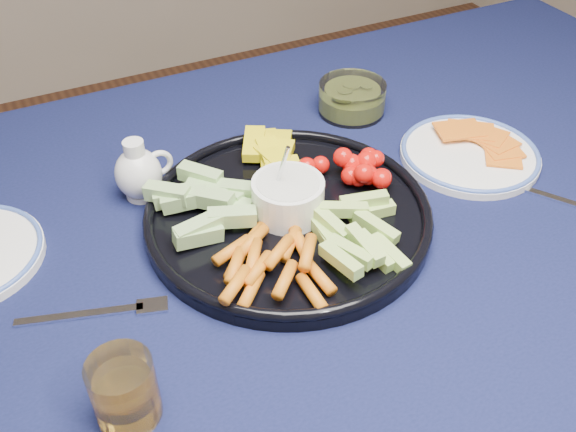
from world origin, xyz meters
name	(u,v)px	position (x,y,z in m)	size (l,w,h in m)	color
dining_table	(331,282)	(0.00, 0.00, 0.66)	(1.67, 1.07, 0.75)	#51311B
crudite_platter	(286,210)	(-0.05, 0.05, 0.77)	(0.39, 0.39, 0.13)	black
creamer_pitcher	(139,173)	(-0.20, 0.20, 0.79)	(0.09, 0.07, 0.09)	white
pickle_bowl	(352,99)	(0.19, 0.27, 0.77)	(0.11, 0.11, 0.05)	white
cheese_plate	(470,152)	(0.28, 0.07, 0.76)	(0.21, 0.21, 0.03)	white
juice_tumbler	(125,393)	(-0.32, -0.14, 0.78)	(0.07, 0.07, 0.08)	white
fork_left	(106,312)	(-0.31, 0.00, 0.75)	(0.17, 0.07, 0.00)	silver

